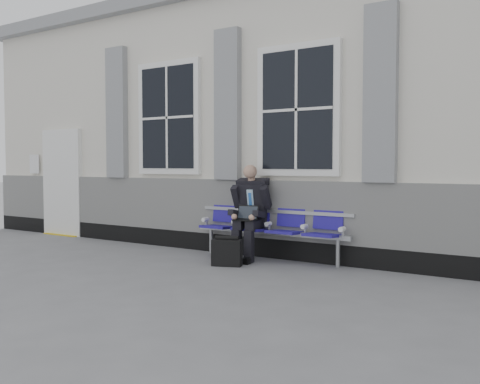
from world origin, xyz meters
The scene contains 5 objects.
ground centered at (0.00, 0.00, 0.00)m, with size 70.00×70.00×0.00m, color slate.
station_building centered at (-0.02, 3.47, 2.22)m, with size 14.40×4.40×4.49m.
bench centered at (-0.03, 1.32, 0.55)m, with size 2.60×0.47×0.91m.
businessman centered at (-0.31, 1.19, 0.78)m, with size 0.62×0.83×1.44m.
briefcase centered at (-0.30, 0.54, 0.20)m, with size 0.46×0.31×0.43m.
Camera 1 is at (3.98, -5.66, 1.45)m, focal length 40.00 mm.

